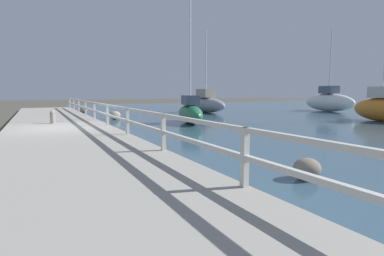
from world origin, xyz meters
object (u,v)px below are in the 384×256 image
sailboat_orange (382,107)px  sailboat_green (190,112)px  mooring_bollard (53,117)px  sailboat_gray (206,103)px  sailboat_white (328,101)px

sailboat_orange → sailboat_green: size_ratio=1.16×
mooring_bollard → sailboat_gray: sailboat_gray is taller
sailboat_gray → sailboat_green: size_ratio=0.97×
sailboat_orange → sailboat_green: sailboat_orange is taller
sailboat_white → sailboat_orange: 9.18m
sailboat_orange → sailboat_gray: bearing=126.0°
sailboat_orange → mooring_bollard: bearing=176.1°
sailboat_green → sailboat_orange: bearing=-6.7°
sailboat_green → mooring_bollard: bearing=-171.6°
sailboat_white → sailboat_green: bearing=-154.8°
mooring_bollard → sailboat_orange: size_ratio=0.08×
mooring_bollard → sailboat_green: size_ratio=0.09×
sailboat_white → sailboat_green: 15.67m
mooring_bollard → sailboat_gray: (11.89, 6.45, 0.21)m
sailboat_white → sailboat_gray: (-10.10, 3.86, -0.13)m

